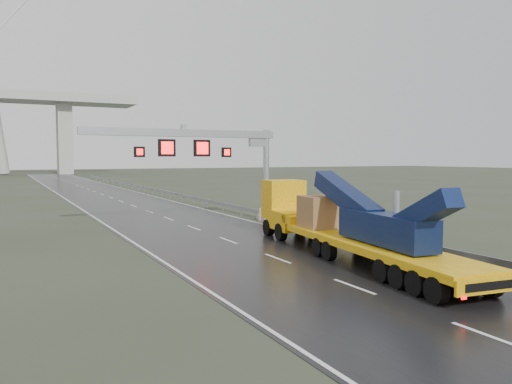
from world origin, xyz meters
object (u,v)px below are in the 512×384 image
sign_gantry (210,149)px  striped_barrier (263,214)px  heavy_haul_truck (332,221)px  exit_sign_pair (347,207)px

sign_gantry → striped_barrier: 6.64m
striped_barrier → heavy_haul_truck: bearing=-97.1°
sign_gantry → exit_sign_pair: size_ratio=6.37×
exit_sign_pair → striped_barrier: (-2.54, 7.41, -1.13)m
exit_sign_pair → striped_barrier: size_ratio=2.29×
heavy_haul_truck → exit_sign_pair: heavy_haul_truck is taller
sign_gantry → striped_barrier: sign_gantry is taller
exit_sign_pair → striped_barrier: 7.92m
sign_gantry → heavy_haul_truck: bearing=-84.4°
exit_sign_pair → heavy_haul_truck: bearing=-122.3°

